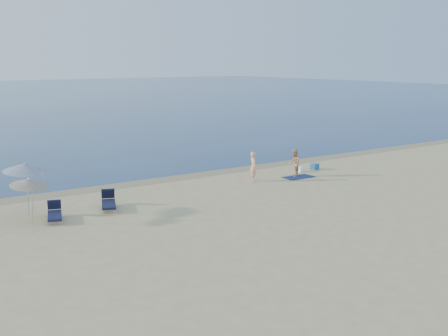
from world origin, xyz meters
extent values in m
cube|color=#847254|center=(0.00, 19.40, 0.00)|extent=(240.00, 1.60, 0.00)
imported|color=#E4A180|center=(1.49, 16.19, 0.82)|extent=(0.57, 0.70, 1.65)
imported|color=tan|center=(4.19, 15.86, 0.79)|extent=(0.96, 0.97, 1.58)
cube|color=#0E1E46|center=(4.24, 15.54, 0.01)|extent=(1.80, 1.04, 0.03)
cube|color=white|center=(5.39, 16.70, 0.15)|extent=(0.44, 0.40, 0.31)
cube|color=#1B5495|center=(6.61, 16.71, 0.18)|extent=(0.57, 0.47, 0.35)
cylinder|color=silver|center=(-10.71, 16.02, 1.04)|extent=(0.07, 0.23, 2.17)
cone|color=silver|center=(-10.71, 16.21, 2.12)|extent=(2.10, 2.11, 0.50)
sphere|color=silver|center=(-10.71, 16.21, 2.30)|extent=(0.06, 0.06, 0.06)
cylinder|color=silver|center=(-10.96, 14.55, 0.86)|extent=(0.10, 0.31, 1.80)
cone|color=beige|center=(-10.96, 14.83, 1.74)|extent=(1.82, 1.84, 0.51)
sphere|color=silver|center=(-10.96, 14.83, 1.90)|extent=(0.05, 0.05, 0.05)
cube|color=#15193A|center=(-10.04, 14.73, 0.22)|extent=(1.00, 1.62, 0.10)
cube|color=#15193A|center=(-9.81, 15.46, 0.51)|extent=(0.65, 0.52, 0.49)
cylinder|color=#A5A5AD|center=(-9.83, 14.66, 0.11)|extent=(0.03, 0.03, 0.22)
cube|color=black|center=(-7.46, 15.15, 0.24)|extent=(1.15, 1.73, 0.11)
cube|color=black|center=(-7.16, 15.90, 0.54)|extent=(0.70, 0.59, 0.52)
cylinder|color=#A5A5AD|center=(-7.24, 15.06, 0.12)|extent=(0.03, 0.03, 0.24)
camera|label=1|loc=(-17.03, -7.77, 6.61)|focal=45.00mm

